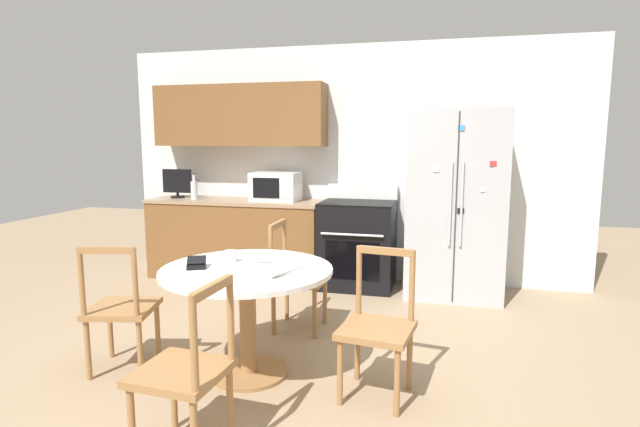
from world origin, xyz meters
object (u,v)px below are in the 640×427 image
refrigerator (455,204)px  counter_bottle (194,189)px  dining_chair_far (296,278)px  dining_chair_left (121,309)px  wallet (197,264)px  dining_chair_right (378,328)px  countertop_tv (177,183)px  dining_chair_near (186,372)px  candle_glass (230,257)px  microwave (276,187)px  oven_range (358,244)px

refrigerator → counter_bottle: 2.87m
dining_chair_far → dining_chair_left: (-0.94, -1.02, 0.00)m
dining_chair_left → wallet: (0.54, 0.07, 0.33)m
counter_bottle → dining_chair_right: (2.39, -2.21, -0.58)m
countertop_tv → dining_chair_near: 3.66m
dining_chair_far → dining_chair_left: same height
counter_bottle → dining_chair_near: (1.55, -3.02, -0.58)m
wallet → candle_glass: bearing=52.2°
counter_bottle → dining_chair_right: bearing=-42.7°
dining_chair_right → countertop_tv: bearing=-33.3°
microwave → countertop_tv: bearing=-179.1°
dining_chair_far → wallet: bearing=-22.3°
microwave → dining_chair_right: 2.80m
refrigerator → countertop_tv: bearing=178.6°
countertop_tv → dining_chair_near: (1.81, -3.12, -0.64)m
dining_chair_left → dining_chair_near: 1.15m
refrigerator → microwave: (-1.93, 0.10, 0.12)m
oven_range → candle_glass: 2.18m
dining_chair_near → candle_glass: 1.07m
refrigerator → wallet: (-1.67, -2.24, -0.17)m
oven_range → dining_chair_far: 1.37m
counter_bottle → dining_chair_right: counter_bottle is taller
refrigerator → oven_range: bearing=177.3°
microwave → dining_chair_near: size_ratio=0.57×
dining_chair_right → candle_glass: 1.11m
dining_chair_far → dining_chair_right: 1.22m
dining_chair_right → dining_chair_near: (-0.84, -0.82, 0.00)m
counter_bottle → dining_chair_left: counter_bottle is taller
counter_bottle → dining_chair_far: 2.12m
refrigerator → candle_glass: bearing=-126.6°
counter_bottle → candle_glass: counter_bottle is taller
dining_chair_right → counter_bottle: bearing=-35.1°
countertop_tv → dining_chair_far: (1.86, -1.37, -0.64)m
microwave → dining_chair_near: (0.61, -3.14, -0.62)m
countertop_tv → dining_chair_right: 3.57m
counter_bottle → dining_chair_left: 2.46m
oven_range → dining_chair_near: bearing=-96.0°
microwave → countertop_tv: size_ratio=1.50×
dining_chair_near → candle_glass: size_ratio=10.72×
dining_chair_far → wallet: (-0.40, -0.95, 0.33)m
dining_chair_far → dining_chair_right: bearing=41.1°
counter_bottle → dining_chair_left: (0.66, -2.30, -0.58)m
refrigerator → dining_chair_right: refrigerator is taller
oven_range → dining_chair_right: (0.52, -2.27, -0.03)m
wallet → dining_chair_right: bearing=1.0°
microwave → counter_bottle: 0.94m
countertop_tv → counter_bottle: countertop_tv is taller
oven_range → counter_bottle: (-1.87, -0.06, 0.54)m
microwave → dining_chair_far: microwave is taller
refrigerator → counter_bottle: size_ratio=6.34×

